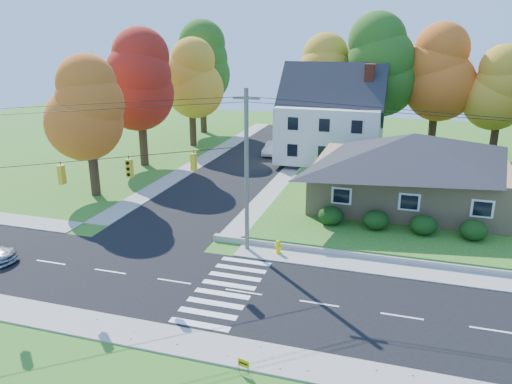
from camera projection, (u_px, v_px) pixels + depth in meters
ground at (244, 292)px, 26.10m from camera, size 120.00×120.00×0.00m
road_main at (244, 292)px, 26.10m from camera, size 90.00×8.00×0.02m
road_cross at (250, 162)px, 52.00m from camera, size 8.00×44.00×0.02m
sidewalk_north at (269, 253)px, 30.64m from camera, size 90.00×2.00×0.08m
sidewalk_south at (207, 347)px, 21.54m from camera, size 90.00×2.00×0.08m
lawn at (471, 192)px, 41.51m from camera, size 30.00×30.00×0.50m
ranch_house at (411, 168)px, 37.43m from camera, size 14.60×10.60×5.40m
colonial_house at (331, 120)px, 50.17m from camera, size 10.40×8.40×9.60m
hedge_row at (400, 222)px, 32.58m from camera, size 10.70×1.70×1.27m
traffic_infrastructure at (248, 191)px, 25.80m from camera, size 38.10×10.66×10.00m
tree_lot_0 at (323, 76)px, 55.06m from camera, size 6.72×6.72×12.51m
tree_lot_1 at (379, 66)px, 52.08m from camera, size 7.84×7.84×14.60m
tree_lot_2 at (438, 73)px, 51.51m from camera, size 7.28×7.28×13.56m
tree_lot_3 at (501, 89)px, 49.33m from camera, size 6.16×6.16×11.47m
tree_west_0 at (88, 109)px, 39.58m from camera, size 6.16×6.16×11.47m
tree_west_1 at (139, 81)px, 48.56m from camera, size 7.28×7.28×13.56m
tree_west_2 at (191, 79)px, 57.58m from camera, size 6.72×6.72×12.51m
tree_west_3 at (202, 63)px, 65.02m from camera, size 7.84×7.84×14.60m
white_car at (273, 148)px, 55.20m from camera, size 1.47×4.16×1.37m
fire_hydrant at (278, 248)px, 30.47m from camera, size 0.52×0.41×0.91m
yard_sign at (243, 364)px, 19.78m from camera, size 0.51×0.16×0.65m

